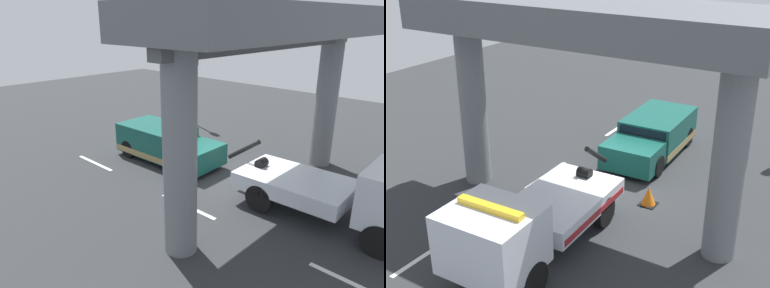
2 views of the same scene
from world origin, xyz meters
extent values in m
cube|color=#2D3033|center=(0.00, 0.00, -0.05)|extent=(60.00, 40.00, 0.10)
cube|color=silver|center=(-6.00, -2.60, 0.00)|extent=(2.60, 0.16, 0.01)
cube|color=silver|center=(0.00, -2.60, 0.00)|extent=(2.60, 0.16, 0.01)
cube|color=silver|center=(6.00, -2.60, 0.00)|extent=(2.60, 0.16, 0.01)
cube|color=silver|center=(2.78, -0.03, 0.93)|extent=(3.91, 2.51, 0.55)
cube|color=maroon|center=(2.74, 1.17, 0.84)|extent=(3.65, 0.13, 0.20)
cylinder|color=black|center=(0.58, -0.10, 1.66)|extent=(1.42, 0.22, 1.07)
cylinder|color=black|center=(1.39, -0.07, 1.32)|extent=(0.37, 0.46, 0.36)
cylinder|color=black|center=(5.93, -0.98, 0.50)|extent=(1.01, 0.35, 1.00)
cylinder|color=black|center=(1.98, 0.98, 0.50)|extent=(1.01, 0.35, 1.00)
cylinder|color=black|center=(2.04, -1.10, 0.50)|extent=(1.01, 0.35, 1.00)
cube|color=#145147|center=(-4.56, -0.02, 0.91)|extent=(3.52, 2.30, 1.35)
cube|color=#145147|center=(-1.97, 0.06, 0.71)|extent=(1.79, 2.16, 0.95)
cube|color=black|center=(-2.81, 0.03, 1.20)|extent=(0.12, 1.94, 0.59)
cube|color=#9E8451|center=(-4.56, -0.02, 0.41)|extent=(3.54, 2.32, 0.28)
cylinder|color=black|center=(-2.14, 1.01, 0.42)|extent=(0.85, 0.30, 0.84)
cylinder|color=black|center=(-2.09, -0.91, 0.42)|extent=(0.85, 0.30, 0.84)
cylinder|color=black|center=(-5.53, 0.91, 0.42)|extent=(0.85, 0.30, 0.84)
cylinder|color=black|center=(-5.48, -1.01, 0.42)|extent=(0.85, 0.30, 0.84)
cylinder|color=slate|center=(1.61, 4.55, 2.90)|extent=(0.94, 0.94, 5.79)
cylinder|color=slate|center=(1.61, -4.55, 2.90)|extent=(0.94, 0.94, 5.79)
cube|color=#5B5F63|center=(1.61, 0.00, 6.31)|extent=(3.60, 11.11, 1.03)
cube|color=#4A4E52|center=(1.61, 0.00, 5.61)|extent=(0.50, 10.71, 0.36)
cylinder|color=#515456|center=(-7.00, 5.33, 1.85)|extent=(0.12, 0.12, 3.69)
cube|color=black|center=(-7.00, 5.33, 4.14)|extent=(0.28, 0.32, 0.90)
sphere|color=#360605|center=(-6.84, 5.33, 4.44)|extent=(0.18, 0.18, 0.18)
sphere|color=gold|center=(-6.84, 5.33, 4.14)|extent=(0.18, 0.18, 0.18)
sphere|color=black|center=(-6.84, 5.33, 3.84)|extent=(0.18, 0.18, 0.18)
cone|color=orange|center=(0.03, 1.65, 0.33)|extent=(0.51, 0.51, 0.67)
cube|color=black|center=(0.03, 1.65, 0.01)|extent=(0.56, 0.56, 0.03)
camera|label=1|loc=(8.06, -10.93, 6.43)|focal=33.97mm
camera|label=2|loc=(14.19, 7.60, 8.66)|focal=47.60mm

